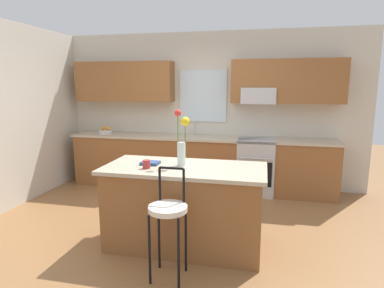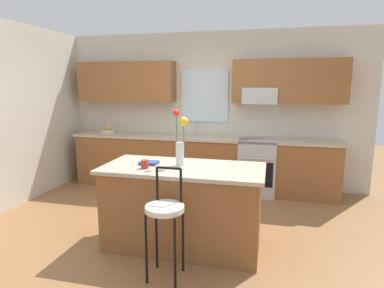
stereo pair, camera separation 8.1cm
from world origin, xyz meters
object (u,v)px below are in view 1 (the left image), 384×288
at_px(mug_ceramic, 146,164).
at_px(flower_vase, 182,141).
at_px(cookbook, 150,163).
at_px(fruit_bowl_oranges, 106,131).
at_px(bar_stool_near, 168,213).
at_px(kitchen_island, 185,206).
at_px(oven_range, 256,166).

bearing_deg(mug_ceramic, flower_vase, 31.14).
height_order(cookbook, fruit_bowl_oranges, fruit_bowl_oranges).
bearing_deg(mug_ceramic, fruit_bowl_oranges, 126.10).
xyz_separation_m(mug_ceramic, fruit_bowl_oranges, (-1.63, 2.24, -0.00)).
relative_size(mug_ceramic, fruit_bowl_oranges, 0.38).
relative_size(bar_stool_near, cookbook, 5.21).
bearing_deg(mug_ceramic, cookbook, 97.56).
bearing_deg(flower_vase, fruit_bowl_oranges, 134.10).
bearing_deg(cookbook, flower_vase, 4.31).
distance_m(kitchen_island, bar_stool_near, 0.65).
height_order(bar_stool_near, fruit_bowl_oranges, fruit_bowl_oranges).
xyz_separation_m(oven_range, fruit_bowl_oranges, (-2.72, 0.02, 0.50)).
relative_size(oven_range, cookbook, 4.60).
bearing_deg(oven_range, bar_stool_near, -105.04).
distance_m(bar_stool_near, fruit_bowl_oranges, 3.38).
height_order(flower_vase, fruit_bowl_oranges, flower_vase).
relative_size(oven_range, mug_ceramic, 10.22).
bearing_deg(oven_range, flower_vase, -110.65).
xyz_separation_m(mug_ceramic, cookbook, (-0.02, 0.18, -0.03)).
distance_m(flower_vase, mug_ceramic, 0.46).
bearing_deg(bar_stool_near, cookbook, 121.86).
height_order(bar_stool_near, cookbook, bar_stool_near).
distance_m(bar_stool_near, flower_vase, 0.88).
distance_m(kitchen_island, cookbook, 0.62).
height_order(oven_range, mug_ceramic, mug_ceramic).
distance_m(bar_stool_near, cookbook, 0.81).
distance_m(oven_range, cookbook, 2.37).
xyz_separation_m(bar_stool_near, flower_vase, (-0.04, 0.67, 0.56)).
bearing_deg(bar_stool_near, fruit_bowl_oranges, 126.60).
bearing_deg(cookbook, kitchen_island, -1.83).
bearing_deg(kitchen_island, mug_ceramic, -156.36).
height_order(bar_stool_near, flower_vase, flower_vase).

